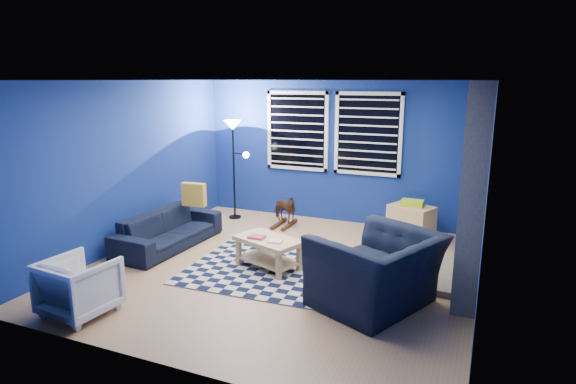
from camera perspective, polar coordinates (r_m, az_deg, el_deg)
The scene contains 18 objects.
floor at distance 6.64m, azimuth -0.90°, elevation -9.00°, with size 5.00×5.00×0.00m, color tan.
ceiling at distance 6.15m, azimuth -0.98°, elevation 13.12°, with size 5.00×5.00×0.00m, color white.
wall_back at distance 8.59m, azimuth 5.84°, elevation 4.70°, with size 5.00×5.00×0.00m, color navy.
wall_left at distance 7.62m, azimuth -18.43°, elevation 3.01°, with size 5.00×5.00×0.00m, color navy.
wall_right at distance 5.76m, azimuth 22.45°, elevation -0.44°, with size 5.00×5.00×0.00m, color navy.
fireplace at distance 6.26m, azimuth 21.20°, elevation 0.20°, with size 0.65×2.00×2.50m.
window_left at distance 8.75m, azimuth 1.09°, elevation 7.24°, with size 1.17×0.06×1.42m.
window_right at distance 8.36m, azimuth 9.45°, elevation 6.78°, with size 1.17×0.06×1.42m.
tv at distance 7.70m, azimuth 22.41°, elevation 3.92°, with size 0.07×1.00×0.58m.
rug at distance 6.59m, azimuth -0.40°, elevation -9.10°, with size 2.50×2.00×0.02m, color black.
sofa at distance 7.59m, azimuth -13.98°, elevation -4.35°, with size 0.73×1.86×0.54m, color black.
armchair_big at distance 5.54m, azimuth 10.43°, elevation -9.16°, with size 1.13×1.29×0.84m, color black.
armchair_bent at distance 5.78m, azimuth -23.48°, elevation -10.23°, with size 0.68×0.70×0.64m, color gray.
rocking_horse at distance 8.37m, azimuth -0.47°, elevation -1.97°, with size 0.59×0.27×0.50m, color #4A2C18.
coffee_table at distance 6.53m, azimuth -2.35°, elevation -6.49°, with size 1.02×0.79×0.45m.
cabinet at distance 7.94m, azimuth 14.38°, elevation -3.47°, with size 0.78×0.67×0.64m.
floor_lamp at distance 8.71m, azimuth -6.43°, elevation 6.28°, with size 0.49×0.30×1.80m.
throw_pillow at distance 7.77m, azimuth -11.09°, elevation -0.30°, with size 0.39×0.12×0.37m, color gold.
Camera 1 is at (2.49, -5.62, 2.51)m, focal length 30.00 mm.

